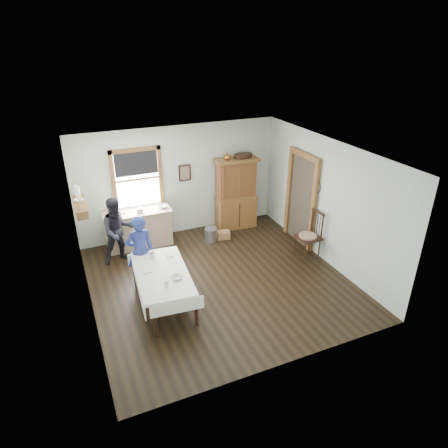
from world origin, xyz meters
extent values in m
cube|color=black|center=(0.00, 0.00, 0.01)|extent=(5.00, 5.00, 0.01)
cube|color=white|center=(0.00, 0.00, 2.70)|extent=(5.00, 5.00, 0.01)
cube|color=silver|center=(0.00, 2.50, 1.35)|extent=(5.00, 0.01, 2.70)
cube|color=silver|center=(0.00, -2.50, 1.35)|extent=(5.00, 0.01, 2.70)
cube|color=silver|center=(-2.50, 0.00, 1.35)|extent=(0.01, 5.00, 2.70)
cube|color=silver|center=(2.50, 0.00, 1.35)|extent=(0.01, 5.00, 2.70)
cube|color=white|center=(-1.00, 2.48, 1.55)|extent=(1.00, 0.02, 1.30)
cube|color=olive|center=(-1.00, 2.46, 2.25)|extent=(1.18, 0.06, 0.09)
cube|color=olive|center=(-1.00, 2.46, 0.85)|extent=(1.18, 0.06, 0.09)
cube|color=olive|center=(-1.54, 2.46, 1.55)|extent=(0.09, 0.06, 1.48)
cube|color=olive|center=(-0.46, 2.46, 1.55)|extent=(0.09, 0.06, 1.48)
cube|color=black|center=(-1.00, 2.44, 1.93)|extent=(0.98, 0.03, 0.54)
cube|color=#423B2F|center=(2.47, 0.85, 1.05)|extent=(0.03, 0.90, 2.10)
cube|color=olive|center=(2.44, 0.34, 1.05)|extent=(0.08, 0.12, 2.10)
cube|color=olive|center=(2.44, 1.36, 1.05)|extent=(0.08, 0.12, 2.10)
cube|color=olive|center=(2.44, 0.85, 2.16)|extent=(0.08, 1.14, 0.12)
cube|color=olive|center=(-2.37, 1.50, 1.55)|extent=(0.24, 1.00, 0.04)
cube|color=olive|center=(-2.37, 1.10, 1.45)|extent=(0.22, 0.03, 0.18)
cube|color=olive|center=(-2.37, 1.90, 1.45)|extent=(0.22, 0.03, 0.18)
cube|color=tan|center=(-2.37, 1.20, 1.68)|extent=(0.03, 0.22, 0.24)
cylinder|color=silver|center=(-2.37, 1.85, 1.68)|extent=(0.12, 0.12, 0.22)
cube|color=black|center=(0.15, 2.46, 1.55)|extent=(0.30, 0.04, 0.40)
torus|color=black|center=(2.45, 0.30, 1.72)|extent=(0.01, 0.27, 0.27)
cube|color=tan|center=(-1.15, 2.15, 0.45)|extent=(1.58, 0.64, 0.89)
cube|color=olive|center=(1.40, 2.18, 0.92)|extent=(1.11, 0.58, 1.83)
cube|color=white|center=(-1.24, -0.32, 0.36)|extent=(1.10, 1.87, 0.72)
cube|color=black|center=(2.20, 0.09, 0.56)|extent=(0.54, 0.54, 1.12)
cube|color=#93969B|center=(0.50, 1.69, 0.16)|extent=(0.38, 0.38, 0.33)
cube|color=#9E7048|center=(0.83, 1.68, 0.09)|extent=(0.36, 0.29, 0.19)
imported|color=navy|center=(-1.45, 0.53, 0.70)|extent=(0.53, 0.36, 1.39)
imported|color=black|center=(-1.69, 1.59, 0.70)|extent=(0.74, 0.60, 1.40)
imported|color=silver|center=(-1.27, 0.26, 0.77)|extent=(0.15, 0.15, 0.09)
imported|color=silver|center=(-1.30, -0.81, 0.76)|extent=(0.12, 0.12, 0.09)
imported|color=silver|center=(-1.06, -0.63, 0.75)|extent=(0.27, 0.27, 0.05)
imported|color=#7C6452|center=(-1.62, 2.16, 0.90)|extent=(0.24, 0.26, 0.02)
imported|color=silver|center=(-0.56, 2.10, 0.93)|extent=(0.27, 0.27, 0.07)
imported|color=silver|center=(-2.37, 1.55, 1.60)|extent=(0.22, 0.22, 0.05)
camera|label=1|loc=(-2.64, -6.35, 4.66)|focal=32.00mm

